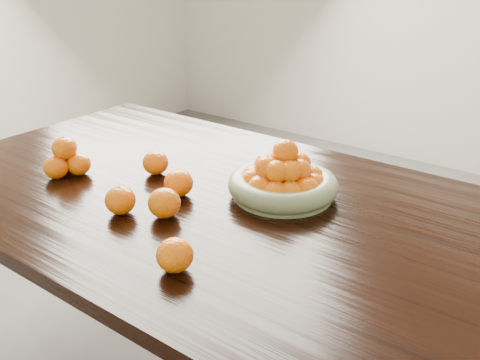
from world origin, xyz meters
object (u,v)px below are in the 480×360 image
Objects in this scene: fruit_bowl at (283,180)px; orange_pyramid at (66,160)px; loose_orange_0 at (120,200)px; dining_table at (249,238)px.

orange_pyramid is at bearing -157.12° from fruit_bowl.
orange_pyramid is (-0.59, -0.25, -0.00)m from fruit_bowl.
fruit_bowl is 0.42m from loose_orange_0.
loose_orange_0 is (-0.27, -0.32, -0.01)m from fruit_bowl.
loose_orange_0 is (-0.24, -0.22, 0.13)m from dining_table.
fruit_bowl reaches higher than dining_table.
loose_orange_0 is at bearing -13.52° from orange_pyramid.
fruit_bowl is at bearing 73.94° from dining_table.
orange_pyramid reaches higher than dining_table.
loose_orange_0 reaches higher than dining_table.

